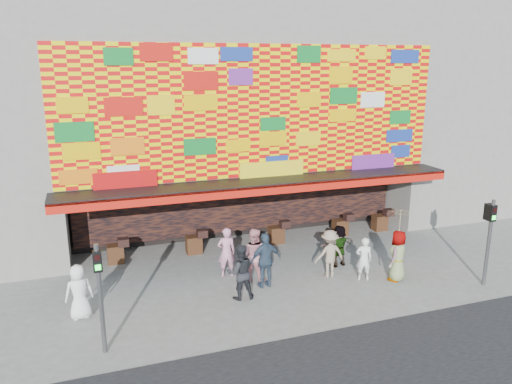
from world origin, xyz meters
TOP-DOWN VIEW (x-y plane):
  - ground at (0.00, 0.00)m, footprint 90.00×90.00m
  - shop_building at (0.00, 8.18)m, footprint 15.20×9.40m
  - neighbor_right at (13.00, 8.00)m, footprint 11.00×8.00m
  - signal_left at (-6.20, -1.50)m, footprint 0.22×0.20m
  - signal_right at (6.20, -1.50)m, footprint 0.22×0.20m
  - ped_a at (-6.77, 0.62)m, footprint 0.88×0.65m
  - ped_b at (-1.87, 2.09)m, footprint 0.68×0.48m
  - ped_c at (-1.93, 0.26)m, footprint 0.92×0.74m
  - ped_d at (1.53, 0.86)m, footprint 1.13×0.68m
  - ped_e at (-0.87, 0.81)m, footprint 1.15×0.57m
  - ped_f at (2.32, 1.60)m, footprint 1.51×0.69m
  - ped_g at (3.61, -0.19)m, footprint 1.05×0.97m
  - ped_h at (2.53, 0.21)m, footprint 0.66×0.54m
  - ped_i at (-1.08, 1.43)m, footprint 1.15×1.12m
  - parasol at (3.61, -0.19)m, footprint 0.98×0.99m

SIDE VIEW (x-z plane):
  - ground at x=0.00m, z-range 0.00..0.00m
  - ped_h at x=2.53m, z-range 0.00..1.54m
  - ped_f at x=2.32m, z-range 0.00..1.57m
  - ped_a at x=-6.77m, z-range 0.00..1.66m
  - ped_d at x=1.53m, z-range 0.00..1.70m
  - ped_b at x=-1.87m, z-range 0.00..1.78m
  - ped_g at x=3.61m, z-range 0.00..1.80m
  - ped_c at x=-1.93m, z-range 0.00..1.81m
  - ped_i at x=-1.08m, z-range 0.00..1.87m
  - ped_e at x=-0.87m, z-range 0.00..1.90m
  - signal_left at x=-6.20m, z-range 0.36..3.36m
  - signal_right at x=6.20m, z-range 0.36..3.36m
  - parasol at x=3.61m, z-range 1.22..3.04m
  - shop_building at x=0.00m, z-range 0.23..10.23m
  - neighbor_right at x=13.00m, z-range 0.00..12.00m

